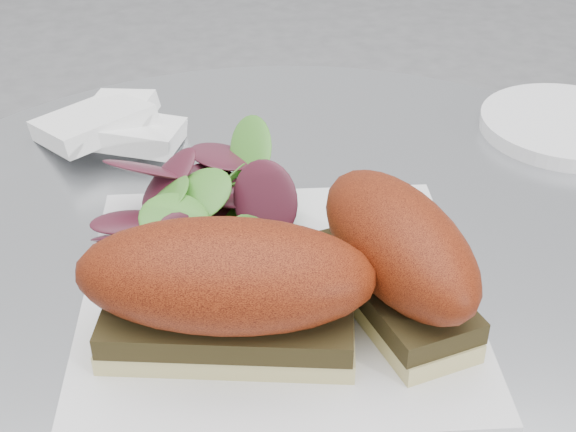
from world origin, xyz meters
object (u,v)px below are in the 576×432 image
Objects in this scene: sandwich_left at (226,288)px; saucer at (567,125)px; plate at (277,299)px; sandwich_right at (397,254)px.

saucer is (0.33, 0.25, -0.05)m from sandwich_left.
plate reaches higher than saucer.
sandwich_left is 0.10m from sandwich_right.
plate is 0.36m from saucer.
sandwich_right reaches higher than plate.
saucer is (0.23, 0.23, -0.05)m from sandwich_right.
sandwich_left is 0.42m from saucer.
sandwich_right reaches higher than saucer.
sandwich_right is 0.33m from saucer.
plate is at bearing -145.61° from saucer.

